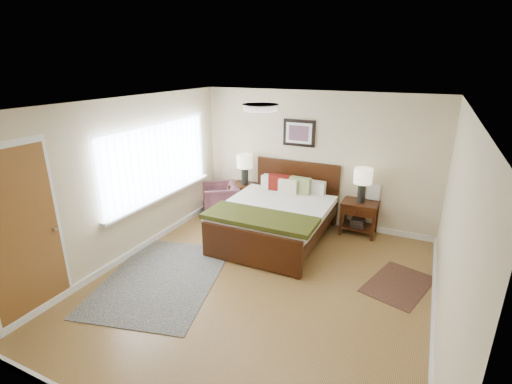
# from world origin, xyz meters

# --- Properties ---
(floor) EXTENTS (5.00, 5.00, 0.00)m
(floor) POSITION_xyz_m (0.00, 0.00, 0.00)
(floor) COLOR olive
(floor) RESTS_ON ground
(back_wall) EXTENTS (4.50, 0.04, 2.50)m
(back_wall) POSITION_xyz_m (0.00, 2.50, 1.25)
(back_wall) COLOR #C7B990
(back_wall) RESTS_ON ground
(front_wall) EXTENTS (4.50, 0.04, 2.50)m
(front_wall) POSITION_xyz_m (0.00, -2.50, 1.25)
(front_wall) COLOR #C7B990
(front_wall) RESTS_ON ground
(left_wall) EXTENTS (0.04, 5.00, 2.50)m
(left_wall) POSITION_xyz_m (-2.25, 0.00, 1.25)
(left_wall) COLOR #C7B990
(left_wall) RESTS_ON ground
(right_wall) EXTENTS (0.04, 5.00, 2.50)m
(right_wall) POSITION_xyz_m (2.25, 0.00, 1.25)
(right_wall) COLOR #C7B990
(right_wall) RESTS_ON ground
(ceiling) EXTENTS (4.50, 5.00, 0.02)m
(ceiling) POSITION_xyz_m (0.00, 0.00, 2.50)
(ceiling) COLOR white
(ceiling) RESTS_ON back_wall
(window) EXTENTS (0.11, 2.72, 1.32)m
(window) POSITION_xyz_m (-2.20, 0.70, 1.38)
(window) COLOR silver
(window) RESTS_ON left_wall
(door) EXTENTS (0.06, 1.00, 2.18)m
(door) POSITION_xyz_m (-2.23, -1.75, 1.07)
(door) COLOR silver
(door) RESTS_ON ground
(ceil_fixture) EXTENTS (0.44, 0.44, 0.08)m
(ceil_fixture) POSITION_xyz_m (0.00, 0.00, 2.47)
(ceil_fixture) COLOR white
(ceil_fixture) RESTS_ON ceiling
(bed) EXTENTS (1.78, 2.16, 1.16)m
(bed) POSITION_xyz_m (-0.34, 1.44, 0.54)
(bed) COLOR #381808
(bed) RESTS_ON ground
(wall_art) EXTENTS (0.62, 0.05, 0.50)m
(wall_art) POSITION_xyz_m (-0.33, 2.47, 1.72)
(wall_art) COLOR black
(wall_art) RESTS_ON back_wall
(nightstand_left) EXTENTS (0.53, 0.47, 0.63)m
(nightstand_left) POSITION_xyz_m (-1.38, 2.25, 0.50)
(nightstand_left) COLOR #381808
(nightstand_left) RESTS_ON ground
(nightstand_right) EXTENTS (0.62, 0.47, 0.62)m
(nightstand_right) POSITION_xyz_m (0.94, 2.26, 0.38)
(nightstand_right) COLOR #381808
(nightstand_right) RESTS_ON ground
(lamp_left) EXTENTS (0.32, 0.32, 0.61)m
(lamp_left) POSITION_xyz_m (-1.38, 2.27, 1.05)
(lamp_left) COLOR black
(lamp_left) RESTS_ON nightstand_left
(lamp_right) EXTENTS (0.32, 0.32, 0.61)m
(lamp_right) POSITION_xyz_m (0.94, 2.27, 1.04)
(lamp_right) COLOR black
(lamp_right) RESTS_ON nightstand_right
(armchair) EXTENTS (0.98, 0.97, 0.65)m
(armchair) POSITION_xyz_m (-1.80, 2.00, 0.32)
(armchair) COLOR brown
(armchair) RESTS_ON ground
(rug_persian) EXTENTS (2.04, 2.50, 0.01)m
(rug_persian) POSITION_xyz_m (-1.35, -0.48, 0.01)
(rug_persian) COLOR #0D1D44
(rug_persian) RESTS_ON ground
(rug_navy) EXTENTS (1.00, 1.24, 0.01)m
(rug_navy) POSITION_xyz_m (1.78, 0.82, 0.01)
(rug_navy) COLOR black
(rug_navy) RESTS_ON ground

